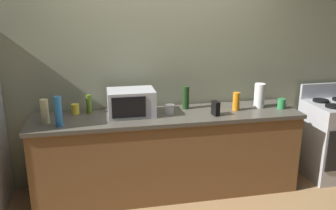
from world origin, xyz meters
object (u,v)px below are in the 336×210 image
Objects in this scene: mug_white at (170,109)px; mug_green at (282,104)px; bottle_spray_cleaner at (58,111)px; mug_yellow at (75,109)px; paper_towel_roll at (259,96)px; bottle_wine at (186,98)px; bottle_hand_soap at (45,112)px; bottle_dish_soap at (236,101)px; stove_range at (332,139)px; bottle_olive_oil at (89,104)px; microwave at (131,103)px; cordless_phone at (216,108)px.

mug_white is 0.92× the size of mug_green.
bottle_spray_cleaner reaches higher than mug_yellow.
bottle_wine is (-0.82, 0.11, -0.01)m from paper_towel_roll.
paper_towel_roll is at bearing 2.73° from bottle_hand_soap.
bottle_dish_soap is 0.68× the size of bottle_spray_cleaner.
bottle_hand_soap is 2.21× the size of mug_green.
mug_white is (-0.21, -0.15, -0.08)m from bottle_wine.
mug_white is (1.11, 0.17, -0.09)m from bottle_spray_cleaner.
stove_range is 2.87m from bottle_olive_oil.
bottle_wine is 1.36m from bottle_spray_cleaner.
bottle_spray_cleaner is 2.64× the size of mug_green.
microwave is at bearing -179.91° from paper_towel_roll.
bottle_hand_soap is at bearing -178.97° from stove_range.
paper_towel_roll is (1.43, 0.00, 0.00)m from microwave.
bottle_dish_soap is 0.52m from mug_green.
bottle_dish_soap is 0.99× the size of bottle_olive_oil.
mug_green is at bearing -6.67° from bottle_olive_oil.
mug_white is 1.26m from mug_green.
bottle_dish_soap is (0.28, 0.13, 0.02)m from cordless_phone.
mug_yellow is (-0.58, 0.15, -0.08)m from microwave.
microwave reaches higher than mug_yellow.
stove_range is at bearing -5.20° from bottle_wine.
bottle_olive_oil reaches higher than bottle_dish_soap.
bottle_olive_oil is at bearing 175.92° from stove_range.
paper_towel_roll is 2.67× the size of mug_white.
paper_towel_roll is (-0.95, 0.05, 0.57)m from stove_range.
stove_range is 4.00× the size of paper_towel_roll.
mug_yellow is (0.13, 0.36, -0.09)m from bottle_spray_cleaner.
bottle_spray_cleaner is at bearing -127.47° from bottle_olive_oil.
bottle_hand_soap reaches higher than mug_white.
bottle_olive_oil is at bearing 160.57° from microwave.
bottle_wine reaches higher than mug_yellow.
mug_green is 2.24m from mug_yellow.
cordless_phone is at bearing -174.98° from stove_range.
paper_towel_roll is at bearing 176.98° from stove_range.
bottle_hand_soap is (-3.22, -0.06, 0.56)m from stove_range.
mug_yellow reaches higher than mug_white.
bottle_dish_soap is at bearing -6.91° from mug_yellow.
bottle_wine is at bearing 121.41° from cordless_phone.
bottle_spray_cleaner reaches higher than mug_white.
paper_towel_roll is 1.07× the size of bottle_wine.
bottle_dish_soap is at bearing -1.01° from mug_white.
mug_white is 0.95× the size of mug_yellow.
bottle_olive_oil is 0.85m from mug_white.
microwave reaches higher than bottle_wine.
bottle_spray_cleaner is at bearing -166.38° from bottle_wine.
mug_yellow is at bearing 69.77° from bottle_spray_cleaner.
bottle_dish_soap is (-1.25, -0.01, 0.54)m from stove_range.
bottle_spray_cleaner is (-2.14, -0.21, 0.01)m from paper_towel_roll.
mug_yellow is (-2.00, 0.15, -0.08)m from paper_towel_roll.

